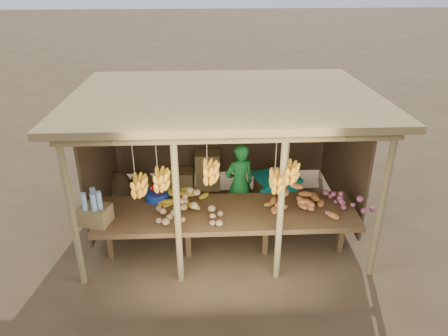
{
  "coord_description": "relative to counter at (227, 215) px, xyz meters",
  "views": [
    {
      "loc": [
        -0.3,
        -6.49,
        4.35
      ],
      "look_at": [
        0.0,
        0.0,
        1.05
      ],
      "focal_mm": 35.0,
      "sensor_mm": 36.0,
      "label": 1
    }
  ],
  "objects": [
    {
      "name": "carton_stack",
      "position": [
        -0.44,
        2.15,
        -0.4
      ],
      "size": [
        1.01,
        0.39,
        0.76
      ],
      "color": "olive",
      "rests_on": "ground"
    },
    {
      "name": "banana_pile",
      "position": [
        -0.67,
        0.23,
        0.24
      ],
      "size": [
        0.77,
        0.6,
        0.35
      ],
      "primitive_type": null,
      "rotation": [
        0.0,
        0.0,
        -0.3
      ],
      "color": "gold",
      "rests_on": "counter"
    },
    {
      "name": "ground",
      "position": [
        -0.0,
        0.95,
        -0.74
      ],
      "size": [
        60.0,
        60.0,
        0.0
      ],
      "primitive_type": "plane",
      "color": "brown",
      "rests_on": "ground"
    },
    {
      "name": "burlap_sacks",
      "position": [
        -1.75,
        1.84,
        -0.45
      ],
      "size": [
        0.93,
        0.49,
        0.66
      ],
      "color": "#4D3824",
      "rests_on": "ground"
    },
    {
      "name": "tarp_crate",
      "position": [
        0.97,
        1.34,
        -0.38
      ],
      "size": [
        0.9,
        0.83,
        0.87
      ],
      "color": "brown",
      "rests_on": "ground"
    },
    {
      "name": "sweet_potato_heap",
      "position": [
        1.06,
        0.03,
        0.24
      ],
      "size": [
        1.13,
        0.9,
        0.36
      ],
      "primitive_type": null,
      "rotation": [
        0.0,
        0.0,
        0.36
      ],
      "color": "#C36E32",
      "rests_on": "counter"
    },
    {
      "name": "potato_heap",
      "position": [
        -0.58,
        -0.15,
        0.24
      ],
      "size": [
        1.02,
        0.7,
        0.36
      ],
      "primitive_type": null,
      "rotation": [
        0.0,
        0.0,
        0.15
      ],
      "color": "tan",
      "rests_on": "counter"
    },
    {
      "name": "tomato_basin",
      "position": [
        -1.07,
        0.43,
        0.15
      ],
      "size": [
        0.39,
        0.39,
        0.21
      ],
      "rotation": [
        0.0,
        0.0,
        0.16
      ],
      "color": "navy",
      "rests_on": "counter"
    },
    {
      "name": "counter",
      "position": [
        0.0,
        0.0,
        0.0
      ],
      "size": [
        3.9,
        1.05,
        0.8
      ],
      "color": "brown",
      "rests_on": "ground"
    },
    {
      "name": "vendor",
      "position": [
        0.27,
        0.96,
        -0.0
      ],
      "size": [
        0.62,
        0.52,
        1.47
      ],
      "primitive_type": "imported",
      "rotation": [
        0.0,
        0.0,
        3.49
      ],
      "color": "#186E26",
      "rests_on": "ground"
    },
    {
      "name": "onion_heap",
      "position": [
        1.83,
        0.05,
        0.24
      ],
      "size": [
        1.02,
        0.79,
        0.36
      ],
      "primitive_type": null,
      "rotation": [
        0.0,
        0.0,
        0.32
      ],
      "color": "#A55067",
      "rests_on": "counter"
    },
    {
      "name": "stall_structure",
      "position": [
        -0.04,
        0.86,
        1.17
      ],
      "size": [
        4.7,
        3.5,
        2.43
      ],
      "color": "#9B8450",
      "rests_on": "ground"
    },
    {
      "name": "bottle_box",
      "position": [
        -1.9,
        -0.21,
        0.26
      ],
      "size": [
        0.5,
        0.43,
        0.53
      ],
      "color": "olive",
      "rests_on": "counter"
    }
  ]
}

